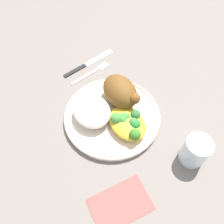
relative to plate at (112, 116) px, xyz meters
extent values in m
plane|color=slate|center=(0.00, 0.00, -0.01)|extent=(2.00, 2.00, 0.00)
cylinder|color=beige|center=(0.00, 0.00, 0.00)|extent=(0.26, 0.26, 0.01)
torus|color=beige|center=(0.00, 0.00, 0.00)|extent=(0.26, 0.26, 0.01)
ellipsoid|color=brown|center=(-0.03, 0.04, 0.04)|extent=(0.11, 0.08, 0.07)
sphere|color=brown|center=(0.02, 0.06, 0.06)|extent=(0.03, 0.03, 0.03)
ellipsoid|color=white|center=(-0.02, -0.05, 0.03)|extent=(0.11, 0.09, 0.04)
ellipsoid|color=gold|center=(0.05, 0.01, 0.02)|extent=(0.11, 0.09, 0.03)
sphere|color=#306A2F|center=(0.05, 0.04, 0.04)|extent=(0.03, 0.03, 0.03)
sphere|color=#377524|center=(0.09, 0.01, 0.03)|extent=(0.03, 0.03, 0.03)
sphere|color=#398A39|center=(0.04, 0.01, 0.03)|extent=(0.02, 0.02, 0.02)
sphere|color=#3E7C3B|center=(0.06, 0.02, 0.03)|extent=(0.02, 0.02, 0.02)
sphere|color=#488B3B|center=(0.04, 0.02, 0.03)|extent=(0.02, 0.02, 0.02)
sphere|color=#367A39|center=(0.04, 0.02, 0.03)|extent=(0.02, 0.02, 0.02)
sphere|color=#25772E|center=(0.07, 0.03, 0.03)|extent=(0.03, 0.03, 0.03)
sphere|color=#438939|center=(0.03, -0.01, 0.04)|extent=(0.03, 0.03, 0.03)
cube|color=silver|center=(-0.17, 0.01, -0.01)|extent=(0.02, 0.11, 0.01)
cube|color=silver|center=(-0.18, 0.08, -0.01)|extent=(0.03, 0.04, 0.00)
cube|color=black|center=(-0.21, -0.01, -0.01)|extent=(0.02, 0.08, 0.01)
cube|color=silver|center=(-0.22, 0.09, -0.01)|extent=(0.03, 0.11, 0.00)
cylinder|color=silver|center=(0.20, 0.10, 0.03)|extent=(0.06, 0.06, 0.08)
cube|color=#DB4C47|center=(0.20, -0.10, -0.01)|extent=(0.10, 0.14, 0.00)
camera|label=1|loc=(0.28, -0.17, 0.51)|focal=35.90mm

